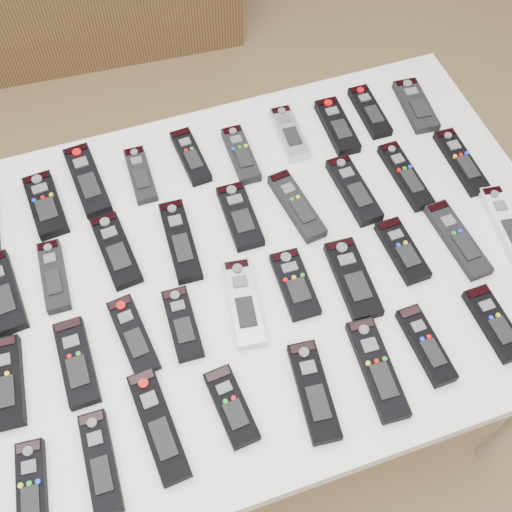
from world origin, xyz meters
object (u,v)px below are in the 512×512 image
object	(u,v)px
remote_14	(240,216)
remote_23	(244,303)
remote_10	(3,293)
remote_19	(5,382)
remote_5	(241,155)
remote_29	(32,491)
remote_13	(180,241)
remote_15	(297,206)
remote_36	(494,323)
remote_12	(116,250)
remote_1	(46,205)
remote_31	(158,425)
remote_4	(191,156)
remote_20	(77,362)
remote_11	(54,276)
remote_6	(289,134)
remote_26	(402,251)
remote_17	(405,176)
remote_9	(416,105)
remote_25	(353,279)
remote_34	(377,369)
remote_16	(354,190)
remote_32	(231,406)
remote_18	(461,162)
remote_3	(141,175)
remote_7	(337,126)
remote_21	(133,335)
remote_27	(458,239)
table	(256,276)
remote_8	(370,112)
remote_33	(314,391)
remote_28	(506,225)
remote_24	(295,284)
remote_22	(182,324)
remote_35	(426,345)
remote_30	(101,462)

from	to	relation	value
remote_14	remote_23	size ratio (longest dim) A/B	0.87
remote_10	remote_19	size ratio (longest dim) A/B	1.05
remote_5	remote_29	xyz separation A→B (m)	(-0.55, -0.57, -0.00)
remote_13	remote_15	size ratio (longest dim) A/B	1.06
remote_36	remote_12	bearing A→B (deg)	147.27
remote_1	remote_31	world-z (taller)	remote_1
remote_4	remote_5	size ratio (longest dim) A/B	0.99
remote_1	remote_20	world-z (taller)	remote_1
remote_13	remote_20	distance (m)	0.32
remote_11	remote_23	bearing A→B (deg)	-26.23
remote_6	remote_26	distance (m)	0.39
remote_17	remote_23	bearing A→B (deg)	-158.55
remote_9	remote_14	distance (m)	0.52
remote_29	remote_25	bearing A→B (deg)	22.65
remote_13	remote_34	world-z (taller)	remote_13
remote_19	remote_16	bearing A→B (deg)	18.57
remote_16	remote_32	xyz separation A→B (m)	(-0.39, -0.37, 0.00)
remote_23	remote_18	bearing A→B (deg)	25.87
remote_3	remote_29	xyz separation A→B (m)	(-0.32, -0.59, 0.00)
remote_16	remote_34	xyz separation A→B (m)	(-0.12, -0.39, -0.00)
remote_7	remote_14	size ratio (longest dim) A/B	1.02
remote_1	remote_21	distance (m)	0.37
remote_3	remote_27	bearing A→B (deg)	-31.94
remote_16	remote_27	distance (m)	0.24
table	remote_8	xyz separation A→B (m)	(0.38, 0.30, 0.07)
remote_1	remote_33	distance (m)	0.68
remote_14	remote_27	distance (m)	0.45
remote_25	remote_28	world-z (taller)	remote_25
remote_24	remote_31	bearing A→B (deg)	-147.98
remote_22	remote_28	size ratio (longest dim) A/B	0.77
remote_9	remote_21	distance (m)	0.85
table	remote_34	xyz separation A→B (m)	(0.13, -0.29, 0.07)
remote_14	remote_11	bearing A→B (deg)	-176.00
table	remote_8	world-z (taller)	remote_8
remote_4	remote_24	distance (m)	0.39
remote_3	remote_7	distance (m)	0.46
remote_21	remote_24	bearing A→B (deg)	-6.00
remote_3	remote_31	world-z (taller)	remote_31
remote_16	remote_18	xyz separation A→B (m)	(0.26, -0.00, -0.00)
remote_35	remote_33	bearing A→B (deg)	-177.54
remote_34	table	bearing A→B (deg)	117.79
remote_24	remote_28	world-z (taller)	remote_28
remote_18	remote_27	bearing A→B (deg)	-119.82
remote_33	remote_36	world-z (taller)	remote_33
remote_16	remote_26	xyz separation A→B (m)	(0.03, -0.17, -0.00)
remote_27	remote_34	world-z (taller)	same
remote_21	remote_33	xyz separation A→B (m)	(0.28, -0.21, 0.00)
remote_22	remote_30	world-z (taller)	remote_22
remote_12	remote_23	xyz separation A→B (m)	(0.21, -0.20, 0.00)
remote_6	remote_28	distance (m)	0.51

